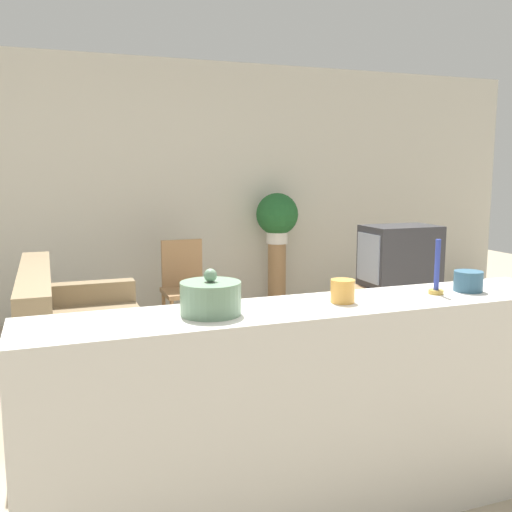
% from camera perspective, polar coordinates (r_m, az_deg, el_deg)
% --- Properties ---
extents(ground_plane, '(14.00, 14.00, 0.00)m').
position_cam_1_polar(ground_plane, '(3.26, 1.63, -19.83)').
color(ground_plane, tan).
extents(wall_back, '(9.00, 0.06, 2.70)m').
position_cam_1_polar(wall_back, '(6.18, -10.31, 6.62)').
color(wall_back, beige).
rests_on(wall_back, ground_plane).
extents(couch, '(0.86, 1.77, 0.90)m').
position_cam_1_polar(couch, '(4.18, -16.96, -9.02)').
color(couch, '#847051').
rests_on(couch, ground_plane).
extents(tv_stand, '(0.89, 0.45, 0.51)m').
position_cam_1_polar(tv_stand, '(5.38, 14.00, -5.57)').
color(tv_stand, '#9E754C').
rests_on(tv_stand, ground_plane).
extents(television, '(0.66, 0.43, 0.55)m').
position_cam_1_polar(television, '(5.28, 14.16, 0.01)').
color(television, '#333338').
rests_on(television, tv_stand).
extents(wooden_chair, '(0.44, 0.44, 0.89)m').
position_cam_1_polar(wooden_chair, '(5.47, -7.10, -2.71)').
color(wooden_chair, '#9E754C').
rests_on(wooden_chair, ground_plane).
extents(plant_stand, '(0.20, 0.20, 0.75)m').
position_cam_1_polar(plant_stand, '(6.33, 2.09, -2.09)').
color(plant_stand, '#9E754C').
rests_on(plant_stand, ground_plane).
extents(potted_plant, '(0.46, 0.46, 0.55)m').
position_cam_1_polar(potted_plant, '(6.24, 2.13, 4.05)').
color(potted_plant, white).
rests_on(potted_plant, plant_stand).
extents(foreground_counter, '(2.49, 0.44, 0.98)m').
position_cam_1_polar(foreground_counter, '(2.63, 5.92, -15.29)').
color(foreground_counter, silver).
rests_on(foreground_counter, ground_plane).
extents(decorative_bowl, '(0.24, 0.24, 0.19)m').
position_cam_1_polar(decorative_bowl, '(2.29, -4.56, -4.18)').
color(decorative_bowl, gray).
rests_on(decorative_bowl, foreground_counter).
extents(candle_jar, '(0.11, 0.11, 0.10)m').
position_cam_1_polar(candle_jar, '(2.52, 8.66, -3.48)').
color(candle_jar, gold).
rests_on(candle_jar, foreground_counter).
extents(candlestick, '(0.07, 0.07, 0.26)m').
position_cam_1_polar(candlestick, '(2.78, 17.62, -1.92)').
color(candlestick, '#B7933D').
rests_on(candlestick, foreground_counter).
extents(coffee_tin, '(0.13, 0.13, 0.10)m').
position_cam_1_polar(coffee_tin, '(2.90, 20.46, -2.37)').
color(coffee_tin, '#335B75').
rests_on(coffee_tin, foreground_counter).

